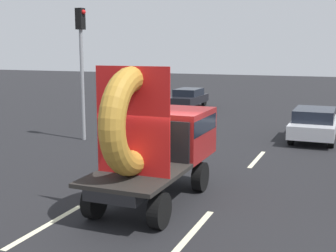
{
  "coord_description": "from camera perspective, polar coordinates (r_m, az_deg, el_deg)",
  "views": [
    {
      "loc": [
        4.54,
        -10.37,
        4.03
      ],
      "look_at": [
        -0.16,
        1.12,
        1.89
      ],
      "focal_mm": 48.06,
      "sensor_mm": 36.0,
      "label": 1
    }
  ],
  "objects": [
    {
      "name": "lane_dash_right_near",
      "position": [
        10.26,
        3.09,
        -13.35
      ],
      "size": [
        0.16,
        2.81,
        0.01
      ],
      "primitive_type": "cube",
      "rotation": [
        0.0,
        0.0,
        1.57
      ],
      "color": "beige",
      "rests_on": "ground_plane"
    },
    {
      "name": "lane_dash_right_far",
      "position": [
        16.99,
        11.22,
        -4.15
      ],
      "size": [
        0.16,
        2.68,
        0.01
      ],
      "primitive_type": "cube",
      "rotation": [
        0.0,
        0.0,
        1.57
      ],
      "color": "beige",
      "rests_on": "ground_plane"
    },
    {
      "name": "traffic_light",
      "position": [
        20.19,
        -10.91,
        8.81
      ],
      "size": [
        0.42,
        0.36,
        5.76
      ],
      "color": "gray",
      "rests_on": "ground_plane"
    },
    {
      "name": "lane_dash_left_near",
      "position": [
        11.0,
        -15.18,
        -12.07
      ],
      "size": [
        0.16,
        2.84,
        0.01
      ],
      "primitive_type": "cube",
      "rotation": [
        0.0,
        0.0,
        1.57
      ],
      "color": "beige",
      "rests_on": "ground_plane"
    },
    {
      "name": "ground_plane",
      "position": [
        12.02,
        -1.36,
        -9.84
      ],
      "size": [
        120.0,
        120.0,
        0.0
      ],
      "primitive_type": "plane",
      "color": "black"
    },
    {
      "name": "lane_dash_left_far",
      "position": [
        18.56,
        1.74,
        -2.79
      ],
      "size": [
        0.16,
        2.06,
        0.01
      ],
      "primitive_type": "cube",
      "rotation": [
        0.0,
        0.0,
        1.57
      ],
      "color": "beige",
      "rests_on": "ground_plane"
    },
    {
      "name": "distant_sedan",
      "position": [
        21.06,
        18.04,
        0.34
      ],
      "size": [
        1.87,
        4.36,
        1.42
      ],
      "color": "black",
      "rests_on": "ground_plane"
    },
    {
      "name": "oncoming_car",
      "position": [
        31.27,
        2.58,
        3.63
      ],
      "size": [
        1.73,
        4.04,
        1.32
      ],
      "color": "black",
      "rests_on": "ground_plane"
    },
    {
      "name": "flatbed_truck",
      "position": [
        12.01,
        -1.25,
        -1.43
      ],
      "size": [
        2.02,
        4.91,
        3.64
      ],
      "color": "black",
      "rests_on": "ground_plane"
    }
  ]
}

